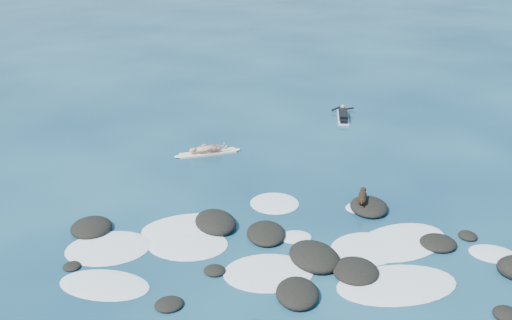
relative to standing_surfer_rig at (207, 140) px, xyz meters
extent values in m
plane|color=#0A2642|center=(2.48, -6.97, -0.67)|extent=(160.00, 160.00, 0.00)
ellipsoid|color=black|center=(1.60, -7.13, -0.58)|extent=(1.34, 1.65, 0.37)
ellipsoid|color=black|center=(-4.11, -6.08, -0.57)|extent=(1.55, 1.63, 0.42)
ellipsoid|color=black|center=(-1.47, -10.40, -0.62)|extent=(0.93, 0.86, 0.21)
ellipsoid|color=black|center=(-4.37, -8.24, -0.63)|extent=(0.57, 0.58, 0.16)
ellipsoid|color=black|center=(-0.36, -5.77, -0.62)|extent=(0.58, 0.65, 0.20)
ellipsoid|color=black|center=(2.02, -10.41, -0.56)|extent=(1.36, 1.60, 0.43)
ellipsoid|color=black|center=(5.47, -5.78, -0.56)|extent=(1.54, 1.73, 0.44)
ellipsoid|color=black|center=(2.86, -8.72, -0.54)|extent=(1.93, 2.17, 0.53)
ellipsoid|color=black|center=(0.01, -6.28, -0.53)|extent=(1.84, 2.06, 0.54)
ellipsoid|color=black|center=(6.94, -8.34, -0.59)|extent=(1.23, 1.18, 0.32)
ellipsoid|color=black|center=(3.91, -9.55, -0.57)|extent=(1.45, 1.52, 0.40)
ellipsoid|color=black|center=(7.28, -11.90, -0.59)|extent=(0.75, 0.72, 0.30)
ellipsoid|color=black|center=(-0.17, -8.98, -0.61)|extent=(0.82, 0.80, 0.23)
ellipsoid|color=black|center=(8.09, -8.01, -0.61)|extent=(0.74, 0.77, 0.24)
ellipsoid|color=white|center=(-3.30, -9.25, -0.66)|extent=(3.02, 2.27, 0.12)
ellipsoid|color=white|center=(-0.87, -6.30, -0.66)|extent=(3.40, 2.26, 0.12)
ellipsoid|color=white|center=(4.92, -10.22, -0.66)|extent=(3.67, 2.18, 0.12)
ellipsoid|color=white|center=(2.53, -7.34, -0.66)|extent=(1.10, 0.89, 0.12)
ellipsoid|color=white|center=(-0.94, -7.36, -0.66)|extent=(2.94, 2.46, 0.12)
ellipsoid|color=white|center=(1.39, -9.21, -0.66)|extent=(2.73, 2.10, 0.12)
ellipsoid|color=white|center=(8.43, -9.04, -0.66)|extent=(1.76, 1.56, 0.12)
ellipsoid|color=white|center=(5.86, -8.02, -0.66)|extent=(3.85, 3.16, 0.12)
ellipsoid|color=white|center=(4.61, -8.28, -0.66)|extent=(2.76, 2.52, 0.12)
ellipsoid|color=white|center=(2.22, -4.93, -0.66)|extent=(2.29, 2.25, 0.12)
ellipsoid|color=white|center=(-3.42, -7.29, -0.66)|extent=(2.72, 2.16, 0.12)
ellipsoid|color=white|center=(5.21, -5.65, -0.66)|extent=(1.10, 0.90, 0.12)
cube|color=#FDECCB|center=(0.00, 0.00, -0.62)|extent=(2.53, 0.97, 0.08)
ellipsoid|color=#FDECCB|center=(1.22, 0.23, -0.62)|extent=(0.54, 0.37, 0.09)
ellipsoid|color=#FDECCB|center=(-1.22, -0.23, -0.62)|extent=(0.54, 0.37, 0.09)
imported|color=tan|center=(0.00, 0.00, 0.22)|extent=(0.49, 0.65, 1.61)
cube|color=silver|center=(7.08, 3.89, -0.62)|extent=(1.05, 2.43, 0.09)
ellipsoid|color=silver|center=(7.35, 5.05, -0.62)|extent=(0.39, 0.57, 0.09)
cube|color=black|center=(7.08, 3.89, -0.45)|extent=(0.74, 1.51, 0.24)
sphere|color=tan|center=(7.27, 4.71, -0.33)|extent=(0.30, 0.30, 0.25)
cylinder|color=black|center=(7.01, 4.94, -0.47)|extent=(0.60, 0.20, 0.27)
cylinder|color=black|center=(7.60, 4.80, -0.47)|extent=(0.54, 0.43, 0.27)
cube|color=black|center=(6.91, 3.11, -0.50)|extent=(0.49, 0.66, 0.15)
cylinder|color=black|center=(5.21, -5.75, -0.19)|extent=(0.45, 0.62, 0.27)
sphere|color=black|center=(5.30, -5.51, -0.19)|extent=(0.37, 0.37, 0.29)
sphere|color=black|center=(5.12, -5.99, -0.19)|extent=(0.33, 0.33, 0.26)
sphere|color=black|center=(5.35, -5.36, -0.09)|extent=(0.26, 0.26, 0.20)
cone|color=black|center=(5.39, -5.24, -0.11)|extent=(0.14, 0.16, 0.11)
cone|color=black|center=(5.30, -5.35, -0.01)|extent=(0.11, 0.10, 0.10)
cone|color=black|center=(5.40, -5.38, -0.01)|extent=(0.11, 0.10, 0.10)
cylinder|color=black|center=(5.21, -5.54, -0.48)|extent=(0.09, 0.09, 0.37)
cylinder|color=black|center=(5.34, -5.59, -0.48)|extent=(0.09, 0.09, 0.37)
cylinder|color=black|center=(5.08, -5.91, -0.48)|extent=(0.09, 0.09, 0.37)
cylinder|color=black|center=(5.21, -5.96, -0.48)|extent=(0.09, 0.09, 0.37)
cylinder|color=black|center=(5.08, -6.11, -0.14)|extent=(0.14, 0.27, 0.16)
camera|label=1|loc=(-0.62, -23.05, 9.00)|focal=40.00mm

